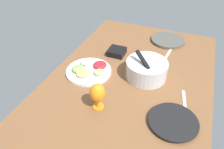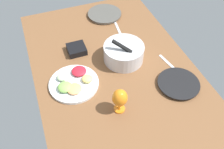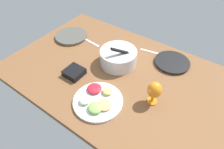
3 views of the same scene
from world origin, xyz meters
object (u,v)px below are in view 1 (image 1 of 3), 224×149
dinner_plate_right (173,122)px  mixing_bowl (147,69)px  square_bowl_black (117,51)px  hurricane_glass_orange (98,94)px  dinner_plate_left (168,40)px  fruit_platter (89,70)px

dinner_plate_right → mixing_bowl: size_ratio=0.97×
dinner_plate_right → square_bowl_black: size_ratio=2.09×
dinner_plate_right → hurricane_glass_orange: 42.46cm
dinner_plate_left → square_bowl_black: size_ratio=2.21×
hurricane_glass_orange → dinner_plate_left: bearing=166.0°
fruit_platter → square_bowl_black: bearing=161.7°
dinner_plate_left → fruit_platter: size_ratio=0.89×
dinner_plate_right → mixing_bowl: mixing_bowl is taller
fruit_platter → square_bowl_black: (-28.73, 9.51, 0.74)cm
mixing_bowl → fruit_platter: (10.09, -37.59, -4.59)cm
dinner_plate_left → fruit_platter: 76.63cm
fruit_platter → dinner_plate_left: bearing=146.3°
dinner_plate_left → fruit_platter: bearing=-33.7°
fruit_platter → hurricane_glass_orange: (27.32, 19.88, 8.68)cm
dinner_plate_right → hurricane_glass_orange: bearing=-84.2°
mixing_bowl → hurricane_glass_orange: 41.59cm
mixing_bowl → square_bowl_black: bearing=-123.6°
fruit_platter → mixing_bowl: bearing=105.0°
dinner_plate_right → fruit_platter: size_ratio=0.84×
hurricane_glass_orange → square_bowl_black: (-56.05, -10.38, -7.94)cm
fruit_platter → hurricane_glass_orange: hurricane_glass_orange is taller
dinner_plate_left → dinner_plate_right: (86.89, 18.56, -0.08)cm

